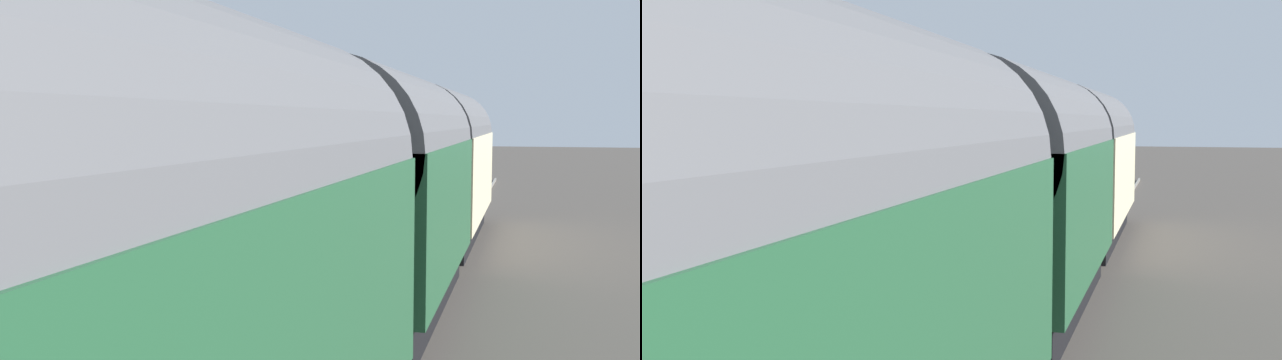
{
  "view_description": "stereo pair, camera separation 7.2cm",
  "coord_description": "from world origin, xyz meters",
  "views": [
    {
      "loc": [
        -16.16,
        -3.5,
        3.43
      ],
      "look_at": [
        1.09,
        1.5,
        1.94
      ],
      "focal_mm": 40.95,
      "sensor_mm": 36.0,
      "label": 1
    },
    {
      "loc": [
        -16.14,
        -3.57,
        3.43
      ],
      "look_at": [
        1.09,
        1.5,
        1.94
      ],
      "focal_mm": 40.95,
      "sensor_mm": 36.0,
      "label": 2
    }
  ],
  "objects": [
    {
      "name": "tree_far_right",
      "position": [
        12.86,
        11.29,
        4.33
      ],
      "size": [
        3.95,
        3.87,
        6.21
      ],
      "color": "#4C3828",
      "rests_on": "ground"
    },
    {
      "name": "train",
      "position": [
        -3.31,
        -0.9,
        2.21
      ],
      "size": [
        24.88,
        2.73,
        4.32
      ],
      "color": "black",
      "rests_on": "ground"
    },
    {
      "name": "platform_edge_coping",
      "position": [
        0.0,
        1.18,
        0.95
      ],
      "size": [
        32.0,
        0.36,
        0.02
      ],
      "primitive_type": "cube",
      "color": "beige",
      "rests_on": "platform"
    },
    {
      "name": "rail_far",
      "position": [
        0.0,
        -0.18,
        0.07
      ],
      "size": [
        52.0,
        0.08,
        0.14
      ],
      "primitive_type": "cube",
      "color": "gray",
      "rests_on": "ground"
    },
    {
      "name": "bench_platform_end",
      "position": [
        3.88,
        2.88,
        1.41
      ],
      "size": [
        1.41,
        0.48,
        0.88
      ],
      "color": "teal",
      "rests_on": "platform"
    },
    {
      "name": "platform",
      "position": [
        0.0,
        4.18,
        0.47
      ],
      "size": [
        32.0,
        6.36,
        0.94
      ],
      "primitive_type": "cube",
      "color": "#A39B8C",
      "rests_on": "ground"
    },
    {
      "name": "bench_mid_platform",
      "position": [
        10.13,
        2.91,
        1.41
      ],
      "size": [
        1.41,
        0.47,
        0.88
      ],
      "color": "teal",
      "rests_on": "platform"
    },
    {
      "name": "bench_by_lamp",
      "position": [
        5.74,
        2.77,
        1.41
      ],
      "size": [
        1.41,
        0.45,
        0.88
      ],
      "color": "teal",
      "rests_on": "platform"
    },
    {
      "name": "planter_under_sign",
      "position": [
        1.73,
        2.03,
        1.35
      ],
      "size": [
        0.5,
        0.5,
        0.83
      ],
      "color": "teal",
      "rests_on": "platform"
    },
    {
      "name": "rail_near",
      "position": [
        0.0,
        -1.62,
        0.07
      ],
      "size": [
        52.0,
        0.08,
        0.14
      ],
      "primitive_type": "cube",
      "color": "gray",
      "rests_on": "ground"
    },
    {
      "name": "ground_plane",
      "position": [
        0.0,
        0.0,
        0.0
      ],
      "size": [
        160.0,
        160.0,
        0.0
      ],
      "primitive_type": "plane",
      "color": "#423D38"
    },
    {
      "name": "planter_by_door",
      "position": [
        2.93,
        3.74,
        1.2
      ],
      "size": [
        0.71,
        0.32,
        0.54
      ],
      "color": "#9E5138",
      "rests_on": "platform"
    },
    {
      "name": "station_building",
      "position": [
        -2.58,
        5.53,
        2.39
      ],
      "size": [
        7.48,
        3.94,
        5.43
      ],
      "color": "white",
      "rests_on": "platform"
    },
    {
      "name": "bench_near_building",
      "position": [
        8.02,
        3.0,
        1.41
      ],
      "size": [
        1.41,
        0.47,
        0.88
      ],
      "color": "teal",
      "rests_on": "platform"
    },
    {
      "name": "station_sign_board",
      "position": [
        -8.29,
        1.79,
        2.13
      ],
      "size": [
        0.96,
        0.06,
        1.57
      ],
      "color": "black",
      "rests_on": "platform"
    }
  ]
}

